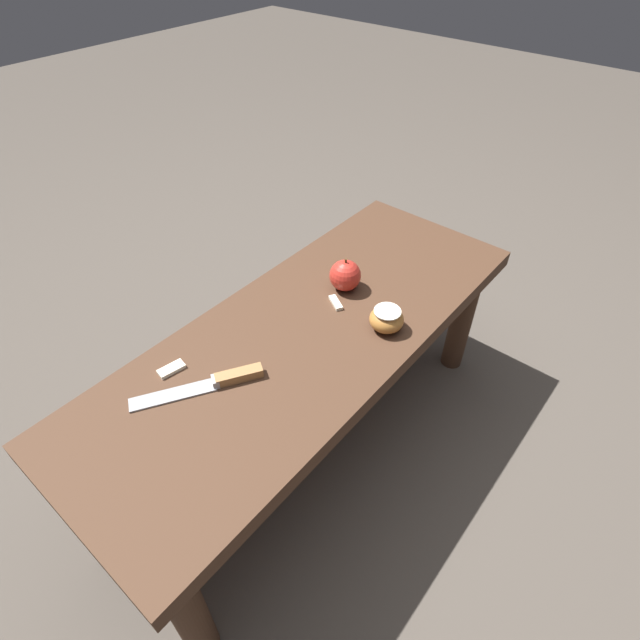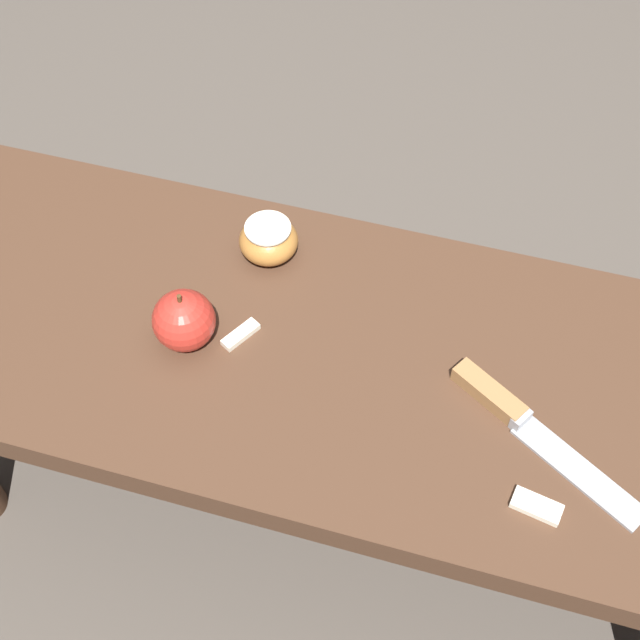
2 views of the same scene
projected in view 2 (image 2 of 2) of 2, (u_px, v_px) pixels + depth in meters
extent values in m
plane|color=#4C443D|center=(326.00, 499.00, 1.35)|extent=(8.00, 8.00, 0.00)
cube|color=#472D1E|center=(328.00, 362.00, 1.05)|extent=(1.10, 0.42, 0.04)
cylinder|color=#472D1E|center=(46.00, 282.00, 1.37)|extent=(0.06, 0.06, 0.36)
cube|color=#9EA0A5|center=(578.00, 471.00, 0.94)|extent=(0.15, 0.11, 0.00)
cube|color=#9EA0A5|center=(521.00, 419.00, 0.97)|extent=(0.02, 0.03, 0.02)
cube|color=#9E7042|center=(489.00, 393.00, 0.99)|extent=(0.09, 0.07, 0.02)
sphere|color=red|center=(184.00, 320.00, 1.01)|extent=(0.07, 0.07, 0.07)
cylinder|color=#4C3319|center=(180.00, 299.00, 0.98)|extent=(0.01, 0.01, 0.01)
ellipsoid|color=#B27233|center=(269.00, 241.00, 1.10)|extent=(0.07, 0.07, 0.05)
cylinder|color=white|center=(268.00, 228.00, 1.08)|extent=(0.06, 0.06, 0.00)
cube|color=white|center=(241.00, 335.00, 1.04)|extent=(0.04, 0.05, 0.01)
cube|color=white|center=(537.00, 506.00, 0.91)|extent=(0.05, 0.03, 0.01)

